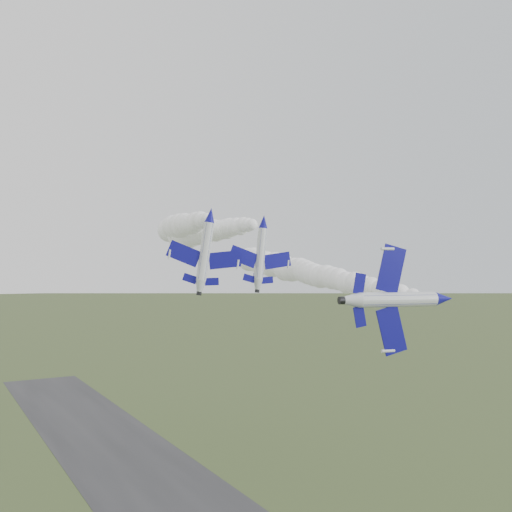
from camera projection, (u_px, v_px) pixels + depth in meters
The scene contains 6 objects.
jet_lead at pixel (444, 299), 59.68m from camera, with size 5.61×13.15×10.93m.
smoke_trail_jet_lead at pixel (302, 271), 100.68m from camera, with size 5.57×78.83×5.57m, color white, non-canonical shape.
jet_pair_left at pixel (211, 215), 79.11m from camera, with size 10.27×11.97×3.21m.
smoke_trail_jet_pair_left at pixel (184, 225), 114.78m from camera, with size 5.97×68.13×5.97m, color white, non-canonical shape.
jet_pair_right at pixel (264, 221), 82.33m from camera, with size 9.51×11.27×2.83m.
smoke_trail_jet_pair_right at pixel (207, 232), 111.84m from camera, with size 5.95×58.68×5.95m, color white, non-canonical shape.
Camera 1 is at (-35.41, -53.30, 37.97)m, focal length 40.00 mm.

